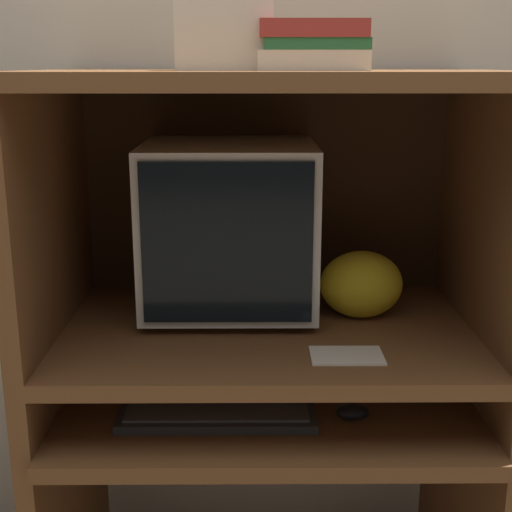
# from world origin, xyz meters

# --- Properties ---
(wall_back) EXTENTS (6.00, 0.06, 2.60)m
(wall_back) POSITION_xyz_m (0.00, 0.72, 1.30)
(wall_back) COLOR beige
(wall_back) RESTS_ON ground_plane
(desk_base) EXTENTS (1.03, 0.68, 0.64)m
(desk_base) POSITION_xyz_m (0.00, 0.28, 0.41)
(desk_base) COLOR brown
(desk_base) RESTS_ON ground_plane
(desk_monitor_shelf) EXTENTS (1.03, 0.66, 0.16)m
(desk_monitor_shelf) POSITION_xyz_m (0.00, 0.33, 0.76)
(desk_monitor_shelf) COLOR brown
(desk_monitor_shelf) RESTS_ON desk_base
(hutch_upper) EXTENTS (1.03, 0.66, 0.59)m
(hutch_upper) POSITION_xyz_m (0.00, 0.36, 1.20)
(hutch_upper) COLOR brown
(hutch_upper) RESTS_ON desk_monitor_shelf
(crt_monitor) EXTENTS (0.41, 0.39, 0.42)m
(crt_monitor) POSITION_xyz_m (-0.09, 0.44, 1.02)
(crt_monitor) COLOR beige
(crt_monitor) RESTS_ON desk_monitor_shelf
(keyboard) EXTENTS (0.44, 0.16, 0.03)m
(keyboard) POSITION_xyz_m (-0.11, 0.18, 0.65)
(keyboard) COLOR #2D2D30
(keyboard) RESTS_ON desk_base
(mouse) EXTENTS (0.07, 0.05, 0.03)m
(mouse) POSITION_xyz_m (0.19, 0.18, 0.65)
(mouse) COLOR black
(mouse) RESTS_ON desk_base
(snack_bag) EXTENTS (0.20, 0.15, 0.16)m
(snack_bag) POSITION_xyz_m (0.23, 0.39, 0.88)
(snack_bag) COLOR gold
(snack_bag) RESTS_ON desk_monitor_shelf
(book_stack) EXTENTS (0.22, 0.15, 0.10)m
(book_stack) POSITION_xyz_m (0.09, 0.24, 1.43)
(book_stack) COLOR beige
(book_stack) RESTS_ON hutch_upper
(paper_card) EXTENTS (0.15, 0.10, 0.00)m
(paper_card) POSITION_xyz_m (0.16, 0.14, 0.80)
(paper_card) COLOR beige
(paper_card) RESTS_ON desk_monitor_shelf
(storage_box) EXTENTS (0.19, 0.16, 0.14)m
(storage_box) POSITION_xyz_m (-0.09, 0.27, 1.45)
(storage_box) COLOR beige
(storage_box) RESTS_ON hutch_upper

